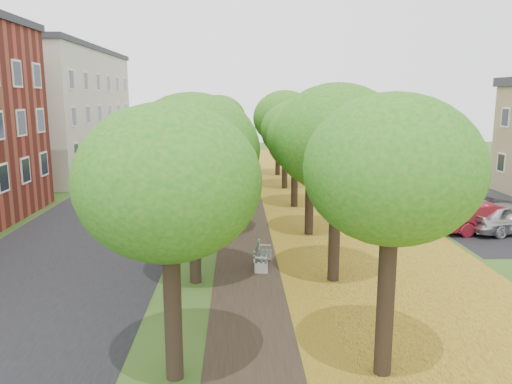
{
  "coord_description": "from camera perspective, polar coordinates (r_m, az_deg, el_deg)",
  "views": [
    {
      "loc": [
        -0.74,
        -10.5,
        6.33
      ],
      "look_at": [
        0.03,
        9.51,
        2.5
      ],
      "focal_mm": 35.0,
      "sensor_mm": 36.0,
      "label": 1
    }
  ],
  "objects": [
    {
      "name": "ground",
      "position": [
        12.28,
        1.69,
        -20.2
      ],
      "size": [
        120.0,
        120.0,
        0.0
      ],
      "primitive_type": "plane",
      "color": "#2D4C19",
      "rests_on": "ground"
    },
    {
      "name": "street_asphalt",
      "position": [
        27.13,
        -16.59,
        -3.12
      ],
      "size": [
        8.0,
        70.0,
        0.01
      ],
      "primitive_type": "cube",
      "color": "black",
      "rests_on": "ground"
    },
    {
      "name": "footpath",
      "position": [
        26.28,
        -0.52,
        -3.1
      ],
      "size": [
        3.2,
        70.0,
        0.01
      ],
      "primitive_type": "cube",
      "color": "black",
      "rests_on": "ground"
    },
    {
      "name": "leaf_verge",
      "position": [
        26.89,
        10.2,
        -2.95
      ],
      "size": [
        7.5,
        70.0,
        0.01
      ],
      "primitive_type": "cube",
      "color": "gold",
      "rests_on": "ground"
    },
    {
      "name": "parking_lot",
      "position": [
        30.74,
        25.47,
        -2.12
      ],
      "size": [
        9.0,
        16.0,
        0.01
      ],
      "primitive_type": "cube",
      "color": "black",
      "rests_on": "ground"
    },
    {
      "name": "tree_row_west",
      "position": [
        25.6,
        -5.5,
        6.78
      ],
      "size": [
        4.16,
        34.16,
        6.34
      ],
      "color": "black",
      "rests_on": "ground"
    },
    {
      "name": "tree_row_east",
      "position": [
        25.78,
        5.29,
        6.81
      ],
      "size": [
        4.16,
        34.16,
        6.34
      ],
      "color": "black",
      "rests_on": "ground"
    },
    {
      "name": "building_cream",
      "position": [
        46.45,
        -22.97,
        8.6
      ],
      "size": [
        10.3,
        20.3,
        10.4
      ],
      "color": "beige",
      "rests_on": "ground"
    },
    {
      "name": "bench",
      "position": [
        19.0,
        0.66,
        -7.29
      ],
      "size": [
        0.75,
        1.78,
        0.81
      ],
      "rotation": [
        0.0,
        0.0,
        1.42
      ],
      "color": "#2A342E",
      "rests_on": "ground"
    },
    {
      "name": "car_silver",
      "position": [
        26.38,
        26.97,
        -2.59
      ],
      "size": [
        4.7,
        2.88,
        1.49
      ],
      "primitive_type": "imported",
      "rotation": [
        0.0,
        0.0,
        1.84
      ],
      "color": "#BBBBC0",
      "rests_on": "ground"
    },
    {
      "name": "car_red",
      "position": [
        25.94,
        24.9,
        -2.64
      ],
      "size": [
        4.63,
        1.94,
        1.49
      ],
      "primitive_type": "imported",
      "rotation": [
        0.0,
        0.0,
        1.65
      ],
      "color": "maroon",
      "rests_on": "ground"
    },
    {
      "name": "car_grey",
      "position": [
        29.38,
        23.34,
        -1.09
      ],
      "size": [
        5.29,
        3.2,
        1.43
      ],
      "primitive_type": "imported",
      "rotation": [
        0.0,
        0.0,
        1.31
      ],
      "color": "#323237",
      "rests_on": "ground"
    },
    {
      "name": "car_white",
      "position": [
        30.11,
        20.79,
        -0.78
      ],
      "size": [
        4.66,
        2.22,
        1.28
      ],
      "primitive_type": "imported",
      "rotation": [
        0.0,
        0.0,
        1.59
      ],
      "color": "white",
      "rests_on": "ground"
    }
  ]
}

